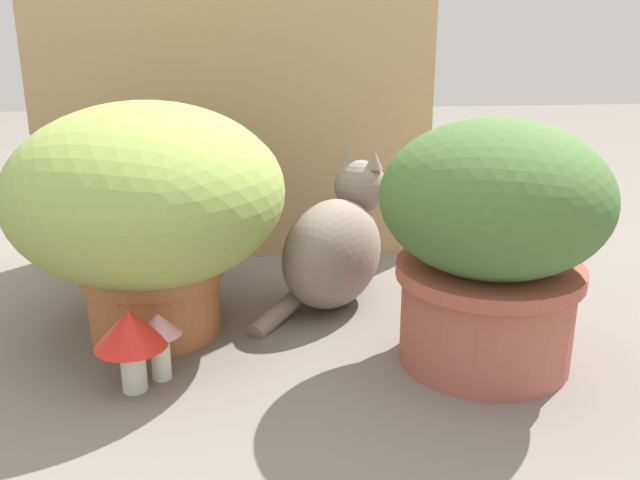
{
  "coord_description": "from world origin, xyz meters",
  "views": [
    {
      "loc": [
        0.01,
        -1.15,
        0.59
      ],
      "look_at": [
        0.11,
        0.08,
        0.18
      ],
      "focal_mm": 40.23,
      "sensor_mm": 36.0,
      "label": 1
    }
  ],
  "objects_px": {
    "grass_planter": "(147,204)",
    "leafy_planter": "(492,234)",
    "mushroom_ornament_pink": "(159,333)",
    "cat": "(337,246)",
    "mushroom_ornament_red": "(130,334)"
  },
  "relations": [
    {
      "from": "cat",
      "to": "mushroom_ornament_pink",
      "type": "relative_size",
      "value": 2.76
    },
    {
      "from": "mushroom_ornament_red",
      "to": "cat",
      "type": "bearing_deg",
      "value": 42.18
    },
    {
      "from": "grass_planter",
      "to": "leafy_planter",
      "type": "bearing_deg",
      "value": -15.67
    },
    {
      "from": "leafy_planter",
      "to": "mushroom_ornament_pink",
      "type": "xyz_separation_m",
      "value": [
        -0.55,
        -0.02,
        -0.15
      ]
    },
    {
      "from": "leafy_planter",
      "to": "mushroom_ornament_red",
      "type": "relative_size",
      "value": 3.02
    },
    {
      "from": "grass_planter",
      "to": "mushroom_ornament_pink",
      "type": "xyz_separation_m",
      "value": [
        0.03,
        -0.18,
        -0.17
      ]
    },
    {
      "from": "cat",
      "to": "mushroom_ornament_red",
      "type": "distance_m",
      "value": 0.48
    },
    {
      "from": "leafy_planter",
      "to": "cat",
      "type": "height_order",
      "value": "leafy_planter"
    },
    {
      "from": "cat",
      "to": "mushroom_ornament_red",
      "type": "xyz_separation_m",
      "value": [
        -0.36,
        -0.33,
        -0.02
      ]
    },
    {
      "from": "grass_planter",
      "to": "mushroom_ornament_red",
      "type": "xyz_separation_m",
      "value": [
        -0.01,
        -0.22,
        -0.15
      ]
    },
    {
      "from": "grass_planter",
      "to": "cat",
      "type": "height_order",
      "value": "grass_planter"
    },
    {
      "from": "cat",
      "to": "mushroom_ornament_red",
      "type": "relative_size",
      "value": 2.32
    },
    {
      "from": "grass_planter",
      "to": "mushroom_ornament_pink",
      "type": "bearing_deg",
      "value": -79.99
    },
    {
      "from": "leafy_planter",
      "to": "mushroom_ornament_pink",
      "type": "bearing_deg",
      "value": -178.09
    },
    {
      "from": "cat",
      "to": "mushroom_ornament_pink",
      "type": "distance_m",
      "value": 0.43
    }
  ]
}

